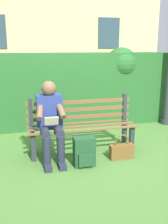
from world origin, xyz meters
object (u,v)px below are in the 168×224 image
at_px(backpack, 84,152).
at_px(handbag, 122,151).
at_px(person_seated, 50,119).
at_px(park_bench, 81,124).

height_order(backpack, handbag, backpack).
bearing_deg(person_seated, backpack, 137.58).
distance_m(backpack, handbag, 0.62).
bearing_deg(handbag, park_bench, -42.12).
distance_m(park_bench, handbag, 0.77).
bearing_deg(person_seated, park_bench, -161.14).
height_order(park_bench, person_seated, person_seated).
bearing_deg(backpack, park_bench, -99.53).
distance_m(person_seated, backpack, 0.71).
height_order(park_bench, backpack, park_bench).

